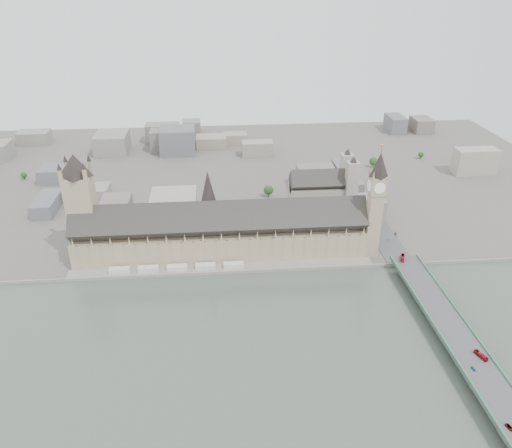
{
  "coord_description": "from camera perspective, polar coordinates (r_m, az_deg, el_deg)",
  "views": [
    {
      "loc": [
        -2.54,
        -384.82,
        239.11
      ],
      "look_at": [
        33.35,
        32.15,
        23.96
      ],
      "focal_mm": 35.0,
      "sensor_mm": 36.0,
      "label": 1
    }
  ],
  "objects": [
    {
      "name": "river_terrace",
      "position": [
        446.17,
        -3.85,
        -5.12
      ],
      "size": [
        270.0,
        15.0,
        2.0
      ],
      "primitive_type": "cube",
      "color": "gray",
      "rests_on": "ground"
    },
    {
      "name": "bridge_parapets",
      "position": [
        378.29,
        22.65,
        -12.43
      ],
      "size": [
        25.0,
        235.0,
        1.15
      ],
      "primitive_type": null,
      "color": "#3F7255",
      "rests_on": "westminster_bridge"
    },
    {
      "name": "red_bus_south",
      "position": [
        370.91,
        24.32,
        -13.52
      ],
      "size": [
        5.79,
        10.72,
        2.92
      ],
      "primitive_type": "imported",
      "rotation": [
        0.0,
        0.0,
        0.34
      ],
      "color": "maroon",
      "rests_on": "westminster_bridge"
    },
    {
      "name": "embankment_wall",
      "position": [
        439.58,
        -3.83,
        -5.58
      ],
      "size": [
        600.0,
        1.5,
        3.0
      ],
      "primitive_type": "cube",
      "color": "gray",
      "rests_on": "ground"
    },
    {
      "name": "central_tower",
      "position": [
        449.06,
        -5.46,
        3.28
      ],
      "size": [
        13.0,
        13.0,
        48.0
      ],
      "color": "gray",
      "rests_on": "ground"
    },
    {
      "name": "city_skyline_inland",
      "position": [
        667.18,
        -4.47,
        7.86
      ],
      "size": [
        720.0,
        360.0,
        38.0
      ],
      "primitive_type": null,
      "color": "gray",
      "rests_on": "ground"
    },
    {
      "name": "red_bus_north",
      "position": [
        458.63,
        16.4,
        -3.72
      ],
      "size": [
        7.03,
        12.03,
        3.3
      ],
      "primitive_type": "imported",
      "rotation": [
        0.0,
        0.0,
        -0.39
      ],
      "color": "#B31421",
      "rests_on": "westminster_bridge"
    },
    {
      "name": "river_thames",
      "position": [
        324.81,
        -3.07,
        -20.25
      ],
      "size": [
        600.0,
        600.0,
        0.0
      ],
      "primitive_type": "plane",
      "color": "#434F45",
      "rests_on": "ground"
    },
    {
      "name": "car_approach",
      "position": [
        499.14,
        15.67,
        -1.09
      ],
      "size": [
        3.22,
        5.52,
        1.5
      ],
      "primitive_type": "imported",
      "rotation": [
        0.0,
        0.0,
        -0.23
      ],
      "color": "gray",
      "rests_on": "westminster_bridge"
    },
    {
      "name": "car_blue",
      "position": [
        360.02,
        23.6,
        -14.92
      ],
      "size": [
        2.08,
        4.0,
        1.3
      ],
      "primitive_type": "imported",
      "rotation": [
        0.0,
        0.0,
        0.15
      ],
      "color": "#15498E",
      "rests_on": "westminster_bridge"
    },
    {
      "name": "westminster_abbey",
      "position": [
        537.5,
        7.7,
        3.49
      ],
      "size": [
        68.0,
        36.0,
        64.0
      ],
      "color": "#9C968C",
      "rests_on": "ground"
    },
    {
      "name": "westminster_bridge",
      "position": [
        412.58,
        19.87,
        -9.23
      ],
      "size": [
        25.0,
        325.0,
        10.25
      ],
      "primitive_type": "cube",
      "color": "#474749",
      "rests_on": "ground"
    },
    {
      "name": "victoria_tower",
      "position": [
        465.69,
        -19.36,
        2.33
      ],
      "size": [
        30.0,
        30.0,
        100.0
      ],
      "color": "tan",
      "rests_on": "ground"
    },
    {
      "name": "elizabeth_tower",
      "position": [
        454.78,
        13.54,
        2.96
      ],
      "size": [
        17.0,
        17.0,
        107.5
      ],
      "color": "tan",
      "rests_on": "ground"
    },
    {
      "name": "ground",
      "position": [
        453.06,
        -3.87,
        -4.72
      ],
      "size": [
        900.0,
        900.0,
        0.0
      ],
      "primitive_type": "plane",
      "color": "#595651",
      "rests_on": "ground"
    },
    {
      "name": "park_trees",
      "position": [
        501.56,
        -5.21,
        -0.42
      ],
      "size": [
        110.0,
        30.0,
        15.0
      ],
      "primitive_type": null,
      "color": "#163F16",
      "rests_on": "ground"
    },
    {
      "name": "car_grey",
      "position": [
        332.07,
        27.0,
        -19.99
      ],
      "size": [
        3.8,
        5.87,
        1.5
      ],
      "primitive_type": "imported",
      "rotation": [
        0.0,
        0.0,
        0.26
      ],
      "color": "gray",
      "rests_on": "westminster_bridge"
    },
    {
      "name": "terrace_tents",
      "position": [
        446.57,
        -9.02,
        -4.94
      ],
      "size": [
        118.0,
        7.0,
        4.0
      ],
      "color": "silver",
      "rests_on": "river_terrace"
    },
    {
      "name": "palace_of_westminster",
      "position": [
        458.77,
        -4.02,
        -1.01
      ],
      "size": [
        265.0,
        40.73,
        55.44
      ],
      "color": "tan",
      "rests_on": "ground"
    }
  ]
}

